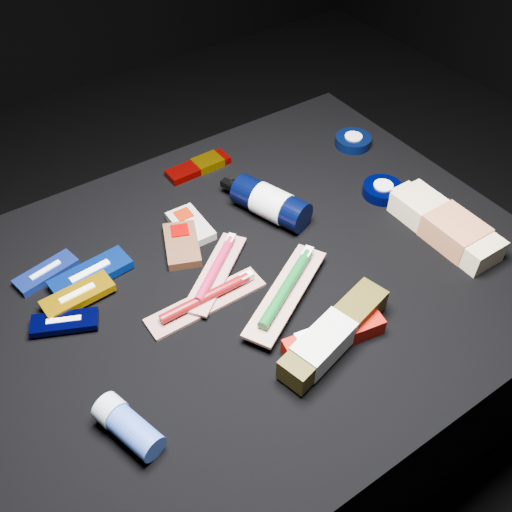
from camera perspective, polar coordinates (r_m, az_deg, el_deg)
ground at (r=1.30m, az=-0.31°, el=-13.60°), size 3.00×3.00×0.00m
cloth_table at (r=1.13m, az=-0.34°, el=-8.41°), size 0.98×0.78×0.40m
luna_bar_0 at (r=1.03m, az=-20.23°, el=-1.56°), size 0.11×0.06×0.01m
luna_bar_1 at (r=1.00m, az=-16.18°, el=-1.77°), size 0.14×0.06×0.02m
luna_bar_2 at (r=0.94m, az=-18.60°, el=-6.30°), size 0.11×0.08×0.01m
luna_bar_3 at (r=0.97m, az=-17.37°, el=-3.81°), size 0.12×0.05×0.02m
clif_bar_0 at (r=1.02m, az=-7.44°, el=1.30°), size 0.09×0.12×0.02m
clif_bar_1 at (r=1.06m, az=-6.66°, el=3.15°), size 0.06×0.10×0.02m
power_bar at (r=1.20m, az=-5.48°, el=9.01°), size 0.14×0.04×0.02m
lotion_bottle at (r=1.06m, az=1.46°, el=5.33°), size 0.10×0.19×0.06m
cream_tin_upper at (r=1.28m, az=9.67°, el=11.27°), size 0.08×0.08×0.02m
cream_tin_lower at (r=1.15m, az=12.54°, el=6.47°), size 0.08×0.08×0.02m
bodywash_bottle at (r=1.08m, az=18.51°, el=2.80°), size 0.08×0.22×0.05m
deodorant_stick at (r=0.81m, az=-12.70°, el=-16.25°), size 0.07×0.11×0.04m
toothbrush_pack_0 at (r=0.93m, az=-4.88°, el=-4.34°), size 0.20×0.05×0.02m
toothbrush_pack_1 at (r=0.96m, az=-4.02°, el=-1.37°), size 0.18×0.15×0.02m
toothbrush_pack_2 at (r=0.92m, az=3.11°, el=-3.33°), size 0.22×0.15×0.02m
toothpaste_carton_red at (r=0.88m, az=7.37°, el=-8.14°), size 0.17×0.06×0.03m
toothpaste_carton_green at (r=0.87m, az=7.49°, el=-8.03°), size 0.22×0.10×0.04m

